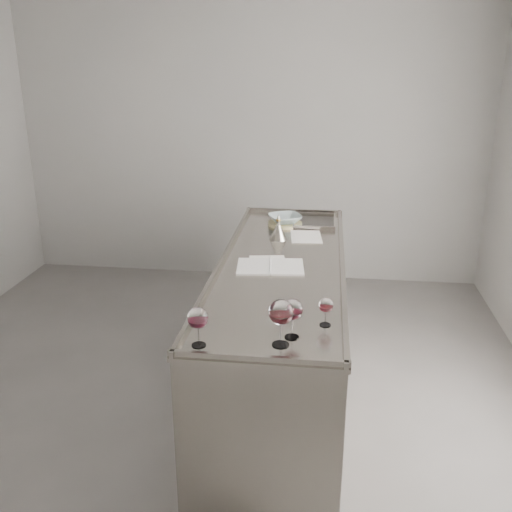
# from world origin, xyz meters

# --- Properties ---
(room_shell) EXTENTS (4.54, 5.04, 2.84)m
(room_shell) POSITION_xyz_m (0.00, 0.00, 1.40)
(room_shell) COLOR #575452
(room_shell) RESTS_ON ground
(counter) EXTENTS (0.77, 2.42, 0.97)m
(counter) POSITION_xyz_m (0.50, 0.30, 0.47)
(counter) COLOR gray
(counter) RESTS_ON ground
(wine_glass_left) EXTENTS (0.09, 0.09, 0.18)m
(wine_glass_left) POSITION_xyz_m (0.23, -0.78, 1.07)
(wine_glass_left) COLOR white
(wine_glass_left) RESTS_ON counter
(wine_glass_middle) EXTENTS (0.10, 0.10, 0.19)m
(wine_glass_middle) POSITION_xyz_m (0.63, -0.65, 1.07)
(wine_glass_middle) COLOR white
(wine_glass_middle) RESTS_ON counter
(wine_glass_right) EXTENTS (0.11, 0.11, 0.22)m
(wine_glass_right) POSITION_xyz_m (0.58, -0.73, 1.09)
(wine_glass_right) COLOR white
(wine_glass_right) RESTS_ON counter
(wine_glass_small) EXTENTS (0.07, 0.07, 0.14)m
(wine_glass_small) POSITION_xyz_m (0.78, -0.51, 1.04)
(wine_glass_small) COLOR white
(wine_glass_small) RESTS_ON counter
(notebook) EXTENTS (0.42, 0.31, 0.02)m
(notebook) POSITION_xyz_m (0.44, 0.22, 0.95)
(notebook) COLOR white
(notebook) RESTS_ON counter
(loose_paper_top) EXTENTS (0.27, 0.35, 0.00)m
(loose_paper_top) POSITION_xyz_m (0.42, 0.28, 0.94)
(loose_paper_top) COLOR silver
(loose_paper_top) RESTS_ON counter
(loose_paper_under) EXTENTS (0.24, 0.32, 0.00)m
(loose_paper_under) POSITION_xyz_m (0.63, 0.85, 0.94)
(loose_paper_under) COLOR white
(loose_paper_under) RESTS_ON counter
(trivet) EXTENTS (0.30, 0.30, 0.02)m
(trivet) POSITION_xyz_m (0.46, 1.14, 0.95)
(trivet) COLOR #CABC82
(trivet) RESTS_ON counter
(ceramic_bowl) EXTENTS (0.31, 0.31, 0.06)m
(ceramic_bowl) POSITION_xyz_m (0.46, 1.14, 0.99)
(ceramic_bowl) COLOR #8DA1A4
(ceramic_bowl) RESTS_ON trivet
(wine_funnel) EXTENTS (0.12, 0.12, 0.18)m
(wine_funnel) POSITION_xyz_m (0.44, 0.78, 1.00)
(wine_funnel) COLOR gray
(wine_funnel) RESTS_ON counter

